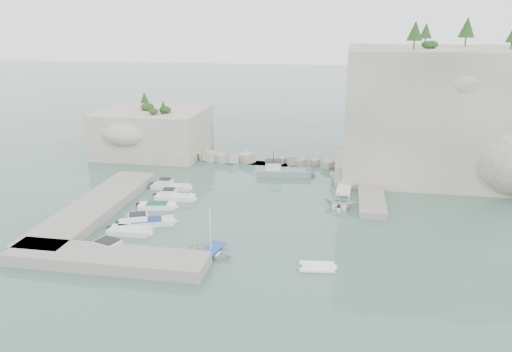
% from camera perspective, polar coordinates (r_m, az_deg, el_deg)
% --- Properties ---
extents(ground, '(400.00, 400.00, 0.00)m').
position_cam_1_polar(ground, '(54.00, -1.12, -4.91)').
color(ground, '#45685C').
rests_on(ground, ground).
extents(cliff_east, '(26.00, 22.00, 17.00)m').
position_cam_1_polar(cliff_east, '(74.20, 20.35, 6.99)').
color(cliff_east, beige).
rests_on(cliff_east, ground).
extents(cliff_terrace, '(8.00, 10.00, 2.50)m').
position_cam_1_polar(cliff_terrace, '(69.79, 12.33, 0.96)').
color(cliff_terrace, beige).
rests_on(cliff_terrace, ground).
extents(outcrop_west, '(16.00, 14.00, 7.00)m').
position_cam_1_polar(outcrop_west, '(81.56, -11.62, 4.98)').
color(outcrop_west, beige).
rests_on(outcrop_west, ground).
extents(quay_west, '(5.00, 24.00, 1.10)m').
position_cam_1_polar(quay_west, '(58.46, -17.93, -3.44)').
color(quay_west, '#9E9689').
rests_on(quay_west, ground).
extents(quay_south, '(18.00, 4.00, 1.10)m').
position_cam_1_polar(quay_south, '(46.04, -16.72, -9.05)').
color(quay_south, '#9E9689').
rests_on(quay_south, ground).
extents(ledge_east, '(3.00, 16.00, 0.80)m').
position_cam_1_polar(ledge_east, '(62.44, 12.95, -1.85)').
color(ledge_east, '#9E9689').
rests_on(ledge_east, ground).
extents(breakwater, '(28.00, 3.00, 1.40)m').
position_cam_1_polar(breakwater, '(74.50, 1.39, 1.96)').
color(breakwater, beige).
rests_on(breakwater, ground).
extents(motorboat_a, '(5.47, 1.74, 1.40)m').
position_cam_1_polar(motorboat_a, '(64.32, -9.66, -1.45)').
color(motorboat_a, silver).
rests_on(motorboat_a, ground).
extents(motorboat_b, '(5.28, 2.02, 1.40)m').
position_cam_1_polar(motorboat_b, '(60.45, -9.24, -2.67)').
color(motorboat_b, white).
rests_on(motorboat_b, ground).
extents(motorboat_c, '(4.81, 2.49, 0.70)m').
position_cam_1_polar(motorboat_c, '(58.10, -11.22, -3.61)').
color(motorboat_c, white).
rests_on(motorboat_c, ground).
extents(motorboat_d, '(6.46, 4.08, 1.40)m').
position_cam_1_polar(motorboat_d, '(53.67, -12.39, -5.48)').
color(motorboat_d, white).
rests_on(motorboat_d, ground).
extents(motorboat_e, '(4.69, 1.99, 0.70)m').
position_cam_1_polar(motorboat_e, '(52.00, -14.21, -6.38)').
color(motorboat_e, white).
rests_on(motorboat_e, ground).
extents(motorboat_f, '(7.20, 4.19, 1.40)m').
position_cam_1_polar(motorboat_f, '(47.69, -15.68, -8.74)').
color(motorboat_f, silver).
rests_on(motorboat_f, ground).
extents(rowboat, '(4.70, 3.79, 0.86)m').
position_cam_1_polar(rowboat, '(46.22, -5.17, -8.98)').
color(rowboat, white).
rests_on(rowboat, ground).
extents(inflatable_dinghy, '(3.43, 1.94, 0.44)m').
position_cam_1_polar(inflatable_dinghy, '(43.98, 6.96, -10.50)').
color(inflatable_dinghy, white).
rests_on(inflatable_dinghy, ground).
extents(tender_east_a, '(4.26, 3.91, 1.90)m').
position_cam_1_polar(tender_east_a, '(57.96, 9.57, -3.57)').
color(tender_east_a, silver).
rests_on(tender_east_a, ground).
extents(tender_east_b, '(2.12, 4.83, 0.70)m').
position_cam_1_polar(tender_east_b, '(59.07, 9.70, -3.17)').
color(tender_east_b, silver).
rests_on(tender_east_b, ground).
extents(tender_east_c, '(2.02, 5.38, 0.70)m').
position_cam_1_polar(tender_east_c, '(63.40, 10.00, -1.75)').
color(tender_east_c, white).
rests_on(tender_east_c, ground).
extents(tender_east_d, '(4.86, 2.37, 1.80)m').
position_cam_1_polar(tender_east_d, '(67.08, 10.31, -0.70)').
color(tender_east_d, white).
rests_on(tender_east_d, ground).
extents(work_boat, '(8.39, 3.30, 2.20)m').
position_cam_1_polar(work_boat, '(69.00, 3.21, 0.07)').
color(work_boat, slate).
rests_on(work_boat, ground).
extents(rowboat_mast, '(0.10, 0.10, 4.20)m').
position_cam_1_polar(rowboat_mast, '(45.16, -5.26, -6.10)').
color(rowboat_mast, white).
rests_on(rowboat_mast, rowboat).
extents(vegetation, '(53.48, 13.88, 13.40)m').
position_cam_1_polar(vegetation, '(73.92, 16.89, 14.67)').
color(vegetation, '#1E4219').
rests_on(vegetation, ground).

